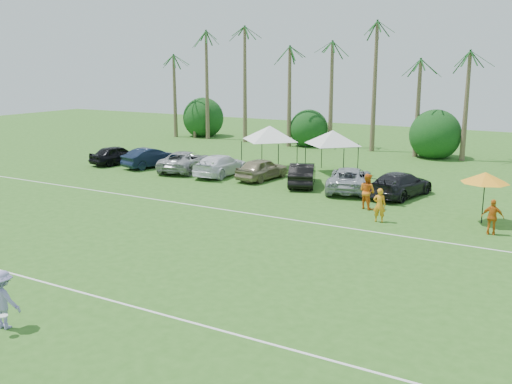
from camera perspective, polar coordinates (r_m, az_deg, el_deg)
The scene contains 27 objects.
field_lines at distance 26.31m, azimuth -10.91°, elevation -4.50°, with size 80.00×12.10×0.01m.
palm_tree_0 at distance 62.30m, azimuth -8.60°, elevation 12.40°, with size 2.40×2.40×8.90m.
palm_tree_1 at distance 59.34m, azimuth -4.73°, elevation 13.33°, with size 2.40×2.40×9.90m.
palm_tree_2 at distance 56.68m, azimuth -0.44°, elevation 14.27°, with size 2.40×2.40×10.90m.
palm_tree_3 at distance 54.80m, azimuth 3.30°, elevation 15.19°, with size 2.40×2.40×11.90m.
palm_tree_4 at distance 53.07m, azimuth 7.22°, elevation 12.41°, with size 2.40×2.40×8.90m.
palm_tree_5 at distance 51.65m, azimuth 11.45°, elevation 13.22°, with size 2.40×2.40×9.90m.
palm_tree_6 at distance 50.53m, azimuth 15.92°, elevation 13.99°, with size 2.40×2.40×10.90m.
palm_tree_7 at distance 49.72m, azimuth 20.60°, elevation 14.68°, with size 2.40×2.40×11.90m.
bush_tree_0 at distance 61.59m, azimuth -5.63°, elevation 7.18°, with size 4.00×4.00×4.00m.
bush_tree_1 at distance 55.10m, azimuth 5.53°, elevation 6.53°, with size 4.00×4.00×4.00m.
bush_tree_2 at distance 51.36m, azimuth 17.86°, elevation 5.53°, with size 4.00×4.00×4.00m.
sideline_player_a at distance 28.81m, azimuth 12.24°, elevation -1.29°, with size 0.63×0.41×1.72m, color orange.
sideline_player_b at distance 31.29m, azimuth 11.06°, elevation 0.07°, with size 0.94×0.73×1.93m, color orange.
sideline_player_c at distance 28.25m, azimuth 22.58°, elevation -2.34°, with size 0.97×0.41×1.66m, color orange.
canopy_tent_left at distance 42.03m, azimuth 1.40°, elevation 6.64°, with size 4.67×4.67×3.78m.
canopy_tent_right at distance 40.97m, azimuth 7.70°, elevation 6.13°, with size 4.42×4.42×3.58m.
market_umbrella at distance 29.77m, azimuth 21.96°, elevation 1.35°, with size 2.30×2.30×2.56m.
frisbee_player at distance 18.66m, azimuth -23.98°, elevation -9.80°, with size 1.24×0.89×1.80m.
parked_car_0 at distance 45.84m, azimuth -13.74°, elevation 3.64°, with size 1.74×4.32×1.47m, color black.
parked_car_1 at distance 43.92m, azimuth -10.46°, elevation 3.41°, with size 1.56×4.47×1.47m, color black.
parked_car_2 at distance 41.96m, azimuth -7.10°, elevation 3.09°, with size 2.44×5.30×1.47m, color #9C9D9F.
parked_car_3 at distance 40.05m, azimuth -3.53°, elevation 2.70°, with size 2.06×5.07×1.47m, color white.
parked_car_4 at distance 38.58m, azimuth 0.60°, elevation 2.34°, with size 1.74×4.32×1.47m, color gray.
parked_car_5 at distance 36.80m, azimuth 4.65°, elevation 1.79°, with size 1.56×4.47×1.47m, color black.
parked_car_6 at distance 35.59m, azimuth 9.30°, elevation 1.29°, with size 2.44×5.30×1.47m, color #989DA5.
parked_car_7 at distance 34.65m, azimuth 14.26°, elevation 0.75°, with size 2.06×5.07×1.47m, color black.
Camera 1 is at (16.59, -10.91, 7.70)m, focal length 40.00 mm.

